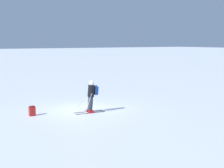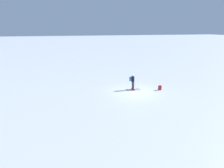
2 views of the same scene
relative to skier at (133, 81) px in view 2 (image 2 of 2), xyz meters
The scene contains 3 objects.
ground_plane 1.25m from the skier, behind, with size 300.00×300.00×0.00m, color white.
skier is the anchor object (origin of this frame).
spare_backpack 3.09m from the skier, 109.26° to the right, with size 0.24×0.31×0.50m.
Camera 2 is at (-16.39, 6.94, 6.50)m, focal length 28.00 mm.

